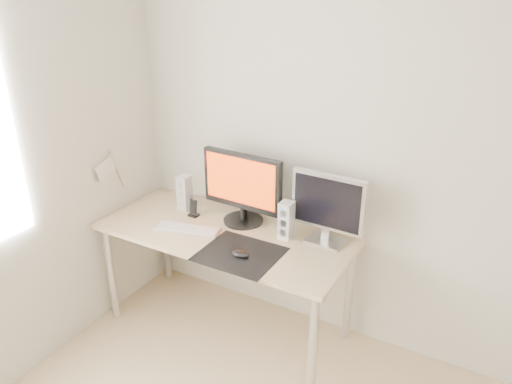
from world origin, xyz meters
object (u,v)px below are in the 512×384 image
at_px(second_monitor, 328,206).
at_px(speaker_left, 185,193).
at_px(keyboard, 187,229).
at_px(phone_dock, 194,211).
at_px(main_monitor, 242,186).
at_px(mouse, 240,254).
at_px(speaker_right, 286,220).
at_px(desk, 225,242).

xyz_separation_m(second_monitor, speaker_left, (-1.01, -0.04, -0.12)).
height_order(keyboard, phone_dock, phone_dock).
xyz_separation_m(main_monitor, second_monitor, (0.57, 0.02, -0.01)).
xyz_separation_m(mouse, keyboard, (-0.46, 0.12, -0.01)).
distance_m(second_monitor, phone_dock, 0.92).
bearing_deg(second_monitor, speaker_left, -177.69).
height_order(speaker_left, speaker_right, same).
distance_m(mouse, keyboard, 0.47).
xyz_separation_m(main_monitor, speaker_right, (0.34, -0.05, -0.14)).
xyz_separation_m(second_monitor, speaker_right, (-0.23, -0.07, -0.12)).
distance_m(keyboard, phone_dock, 0.20).
bearing_deg(mouse, desk, 138.22).
xyz_separation_m(mouse, main_monitor, (-0.21, 0.38, 0.23)).
height_order(mouse, speaker_right, speaker_right).
bearing_deg(mouse, phone_dock, 151.17).
xyz_separation_m(desk, second_monitor, (0.60, 0.18, 0.32)).
height_order(mouse, desk, mouse).
height_order(mouse, second_monitor, second_monitor).
xyz_separation_m(mouse, speaker_left, (-0.66, 0.36, 0.10)).
relative_size(mouse, main_monitor, 0.19).
bearing_deg(desk, phone_dock, 164.92).
distance_m(desk, second_monitor, 0.70).
xyz_separation_m(main_monitor, speaker_left, (-0.44, -0.02, -0.14)).
bearing_deg(second_monitor, main_monitor, -178.07).
relative_size(main_monitor, speaker_right, 2.32).
distance_m(main_monitor, keyboard, 0.44).
bearing_deg(phone_dock, second_monitor, 6.62).
xyz_separation_m(mouse, desk, (-0.24, 0.22, -0.10)).
bearing_deg(desk, speaker_right, 17.31).
relative_size(desk, keyboard, 3.67).
bearing_deg(keyboard, speaker_right, 20.28).
bearing_deg(keyboard, desk, 25.07).
relative_size(speaker_left, speaker_right, 1.00).
bearing_deg(mouse, speaker_left, 151.18).
bearing_deg(speaker_right, main_monitor, 171.46).
distance_m(main_monitor, speaker_left, 0.46).
bearing_deg(keyboard, speaker_left, 128.82).
distance_m(second_monitor, keyboard, 0.89).
height_order(desk, phone_dock, phone_dock).
bearing_deg(mouse, main_monitor, 119.15).
bearing_deg(desk, keyboard, -154.93).
xyz_separation_m(main_monitor, keyboard, (-0.25, -0.27, -0.25)).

